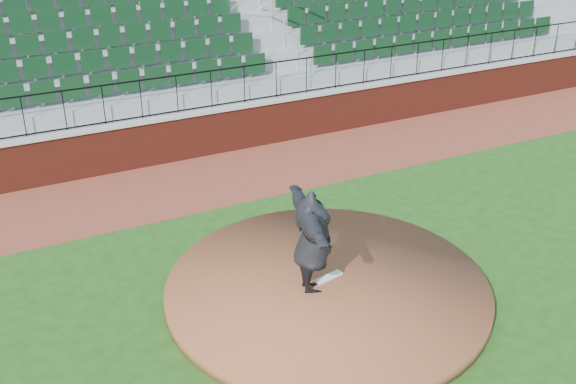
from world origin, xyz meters
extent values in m
plane|color=#204F16|center=(0.00, 0.00, 0.00)|extent=(90.00, 90.00, 0.00)
cube|color=brown|center=(0.00, 5.40, 0.01)|extent=(34.00, 3.20, 0.01)
cube|color=maroon|center=(0.00, 7.00, 0.60)|extent=(34.00, 0.35, 1.20)
cube|color=#B7B7B7|center=(0.00, 7.00, 1.25)|extent=(34.00, 0.45, 0.10)
cube|color=maroon|center=(0.00, 12.52, 2.75)|extent=(34.00, 0.50, 5.50)
cylinder|color=brown|center=(-0.11, -0.35, 0.12)|extent=(6.01, 6.01, 0.25)
cube|color=white|center=(0.00, -0.21, 0.27)|extent=(0.62, 0.28, 0.04)
imported|color=black|center=(-0.45, -0.39, 1.25)|extent=(1.28, 2.55, 2.00)
camera|label=1|loc=(-5.57, -9.68, 7.44)|focal=43.24mm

